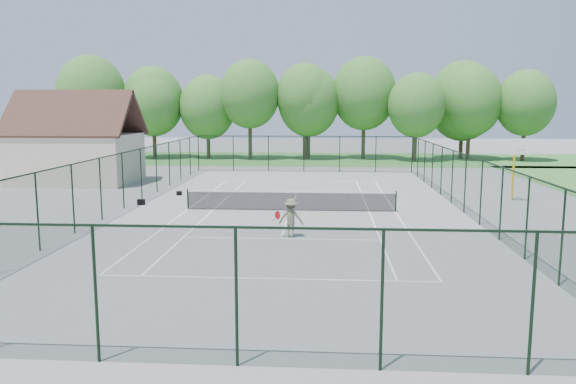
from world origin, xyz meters
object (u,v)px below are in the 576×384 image
basketball_goal (517,157)px  sports_bag_a (141,202)px  tennis_net (291,200)px  tennis_player (291,218)px

basketball_goal → sports_bag_a: basketball_goal is taller
tennis_net → sports_bag_a: tennis_net is taller
tennis_net → tennis_player: tennis_player is taller
basketball_goal → tennis_player: basketball_goal is taller
tennis_player → tennis_net: bearing=93.7°
tennis_net → sports_bag_a: size_ratio=27.81×
tennis_net → sports_bag_a: 8.54m
tennis_net → basketball_goal: bearing=17.1°
tennis_net → sports_bag_a: bearing=172.1°
sports_bag_a → tennis_player: (8.84, -7.23, 0.66)m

